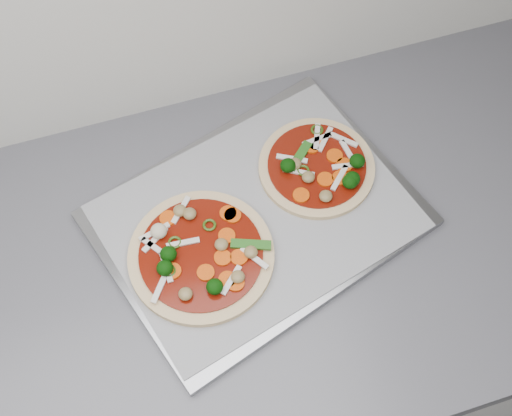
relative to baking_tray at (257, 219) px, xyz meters
name	(u,v)px	position (x,y,z in m)	size (l,w,h in m)	color
baking_tray	(257,219)	(0.00, 0.00, 0.00)	(0.45, 0.33, 0.01)	gray
parchment	(257,216)	(0.00, 0.00, 0.01)	(0.43, 0.31, 0.00)	#98989C
pizza_left	(200,255)	(-0.10, -0.04, 0.02)	(0.29, 0.29, 0.04)	#DAB987
pizza_right	(319,167)	(0.11, 0.05, 0.02)	(0.25, 0.25, 0.03)	#DAB987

